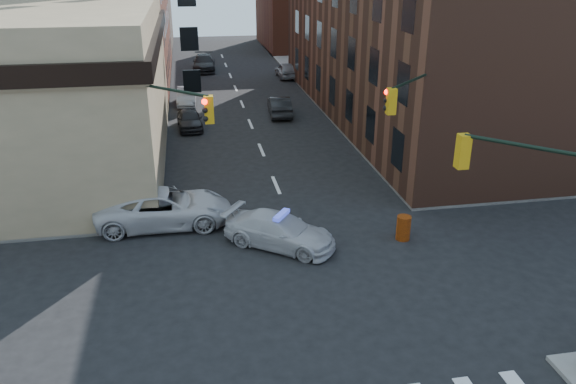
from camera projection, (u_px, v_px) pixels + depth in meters
name	position (u px, v px, depth m)	size (l,w,h in m)	color
ground	(317.00, 283.00, 21.39)	(140.00, 140.00, 0.00)	black
sidewalk_ne	(472.00, 81.00, 54.75)	(34.00, 54.50, 0.15)	gray
commercial_row_ne	(423.00, 21.00, 41.12)	(14.00, 34.00, 14.00)	#522E20
signal_pole_nw	(155.00, 141.00, 23.57)	(3.58, 3.67, 8.00)	black
signal_pole_ne	(418.00, 127.00, 25.48)	(3.67, 3.58, 8.00)	black
tree_ne_near	(337.00, 63.00, 44.78)	(3.00, 3.00, 4.85)	black
tree_ne_far	(315.00, 48.00, 52.02)	(3.00, 3.00, 4.85)	black
police_car	(280.00, 231.00, 23.88)	(1.98, 4.88, 1.42)	#B9B8BD
pickup	(164.00, 208.00, 25.70)	(2.83, 6.15, 1.71)	silver
parked_car_wnear	(190.00, 119.00, 39.98)	(1.65, 4.10, 1.40)	black
parked_car_wfar	(186.00, 96.00, 46.35)	(1.47, 4.22, 1.39)	#9A9CA2
parked_car_wdeep	(204.00, 63.00, 59.74)	(2.31, 5.67, 1.65)	black
parked_car_enear	(279.00, 106.00, 43.24)	(1.56, 4.49, 1.48)	black
parked_car_efar	(286.00, 70.00, 56.42)	(1.78, 4.43, 1.51)	gray
pedestrian_a	(111.00, 201.00, 26.01)	(0.63, 0.42, 1.73)	black
pedestrian_b	(71.00, 197.00, 26.35)	(0.89, 0.69, 1.82)	black
pedestrian_c	(40.00, 183.00, 27.65)	(1.17, 0.49, 1.99)	black
barrel_road	(403.00, 228.00, 24.50)	(0.61, 0.61, 1.10)	#CA6609
barrel_bank	(172.00, 205.00, 26.82)	(0.56, 0.56, 1.01)	red
barricade_nw_a	(82.00, 216.00, 25.49)	(1.16, 0.58, 0.87)	#D15C09
barricade_nw_b	(45.00, 222.00, 24.93)	(1.23, 0.61, 0.92)	#E24F0A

